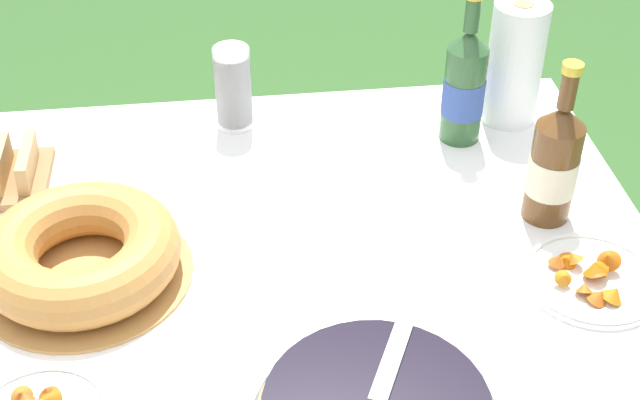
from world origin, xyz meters
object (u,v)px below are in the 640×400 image
object	(u,v)px
paper_towel_roll	(514,63)
cup_stack	(233,88)
cider_bottle_green	(464,86)
cider_bottle_amber	(554,164)
snack_plate_near	(592,277)
bundt_cake	(81,253)

from	to	relation	value
paper_towel_roll	cup_stack	bearing A→B (deg)	176.19
cider_bottle_green	cider_bottle_amber	bearing A→B (deg)	-71.00
snack_plate_near	paper_towel_roll	xyz separation A→B (m)	(0.01, 0.50, 0.11)
cup_stack	cider_bottle_green	bearing A→B (deg)	-12.21
cider_bottle_green	snack_plate_near	size ratio (longest dim) A/B	1.42
cider_bottle_amber	bundt_cake	bearing A→B (deg)	-175.24
cup_stack	snack_plate_near	world-z (taller)	cup_stack
cider_bottle_green	cup_stack	bearing A→B (deg)	167.79
cup_stack	paper_towel_roll	bearing A→B (deg)	-3.81
cider_bottle_amber	paper_towel_roll	bearing A→B (deg)	85.43
bundt_cake	cider_bottle_amber	bearing A→B (deg)	4.76
bundt_cake	cider_bottle_green	world-z (taller)	cider_bottle_green
bundt_cake	cup_stack	distance (m)	0.50
bundt_cake	paper_towel_roll	size ratio (longest dim) A/B	1.37
cider_bottle_green	paper_towel_roll	xyz separation A→B (m)	(0.12, 0.06, 0.01)
snack_plate_near	cider_bottle_amber	bearing A→B (deg)	95.50
cup_stack	cider_bottle_green	distance (m)	0.45
snack_plate_near	paper_towel_roll	bearing A→B (deg)	89.08
cider_bottle_amber	snack_plate_near	distance (m)	0.21
cider_bottle_amber	paper_towel_roll	world-z (taller)	cider_bottle_amber
bundt_cake	snack_plate_near	size ratio (longest dim) A/B	1.58
bundt_cake	cider_bottle_green	bearing A→B (deg)	25.01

